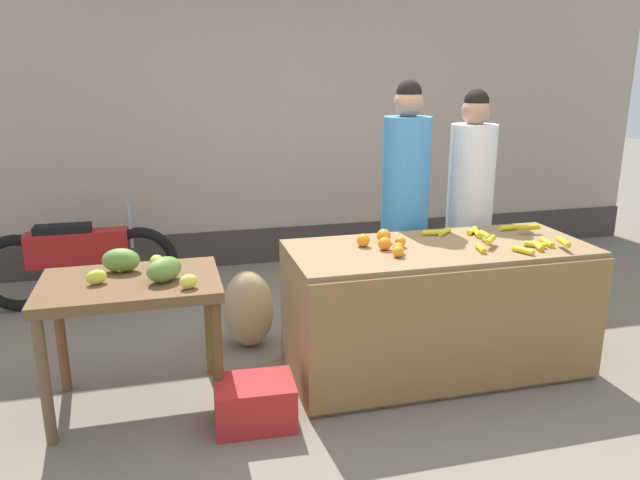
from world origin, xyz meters
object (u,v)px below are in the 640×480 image
vendor_woman_blue_shirt (405,209)px  vendor_woman_white_shirt (469,209)px  parked_motorcycle (79,260)px  produce_sack (249,309)px  produce_crate (255,403)px

vendor_woman_blue_shirt → vendor_woman_white_shirt: size_ratio=1.04×
parked_motorcycle → produce_sack: size_ratio=2.86×
parked_motorcycle → produce_crate: 2.44m
produce_crate → vendor_woman_blue_shirt: bearing=38.7°
vendor_woman_blue_shirt → parked_motorcycle: vendor_woman_blue_shirt is taller
produce_sack → produce_crate: bearing=-96.4°
vendor_woman_white_shirt → vendor_woman_blue_shirt: bearing=-176.6°
vendor_woman_blue_shirt → parked_motorcycle: (-2.41, 1.12, -0.54)m
vendor_woman_white_shirt → produce_crate: bearing=-149.8°
parked_motorcycle → vendor_woman_blue_shirt: bearing=-24.9°
produce_crate → produce_sack: produce_sack is taller
vendor_woman_white_shirt → produce_sack: bearing=-178.7°
parked_motorcycle → produce_sack: bearing=-42.0°
vendor_woman_blue_shirt → parked_motorcycle: bearing=155.1°
vendor_woman_blue_shirt → produce_sack: 1.34m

